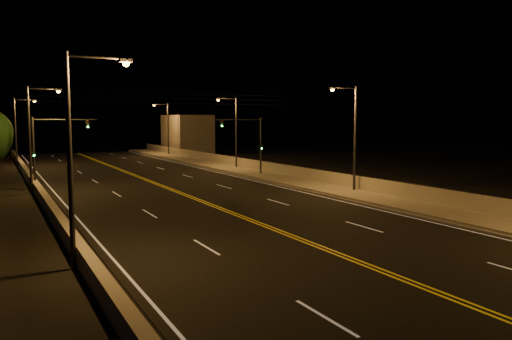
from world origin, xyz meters
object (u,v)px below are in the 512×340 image
streetlight_5 (33,131)px  streetlight_6 (18,127)px  streetlight_3 (166,125)px  streetlight_2 (234,128)px  traffic_signal_right (252,139)px  traffic_signal_left (47,144)px  streetlight_1 (352,131)px  streetlight_4 (78,144)px

streetlight_5 → streetlight_6: same height
streetlight_3 → streetlight_6: bearing=-154.8°
streetlight_2 → traffic_signal_right: streetlight_2 is taller
traffic_signal_left → streetlight_6: bearing=92.9°
streetlight_3 → streetlight_6: 23.64m
streetlight_1 → traffic_signal_right: bearing=96.4°
traffic_signal_left → streetlight_2: bearing=19.8°
streetlight_2 → traffic_signal_right: 7.53m
streetlight_6 → traffic_signal_right: 29.55m
streetlight_1 → streetlight_3: same height
streetlight_1 → streetlight_3: size_ratio=1.00×
streetlight_2 → streetlight_5: 23.37m
streetlight_4 → streetlight_6: size_ratio=1.00×
traffic_signal_left → streetlight_1: bearing=-33.9°
streetlight_2 → streetlight_6: size_ratio=1.00×
streetlight_5 → traffic_signal_right: streetlight_5 is taller
streetlight_5 → traffic_signal_right: (19.87, 2.13, -1.05)m
streetlight_3 → streetlight_4: same height
traffic_signal_right → streetlight_4: bearing=-129.6°
streetlight_3 → traffic_signal_left: 37.81m
streetlight_3 → streetlight_5: 40.19m
streetlight_1 → streetlight_6: bearing=121.1°
streetlight_6 → streetlight_1: bearing=-58.9°
traffic_signal_right → traffic_signal_left: size_ratio=1.00×
streetlight_4 → traffic_signal_right: streetlight_4 is taller
streetlight_1 → traffic_signal_left: bearing=146.1°
streetlight_3 → traffic_signal_right: streetlight_3 is taller
streetlight_4 → streetlight_2: bearing=55.7°
streetlight_1 → streetlight_4: bearing=-154.1°
streetlight_1 → traffic_signal_right: size_ratio=1.39×
streetlight_4 → traffic_signal_right: bearing=50.4°
streetlight_3 → streetlight_6: (-21.39, -10.06, 0.00)m
streetlight_5 → traffic_signal_left: 2.62m
streetlight_1 → streetlight_3: 45.54m
streetlight_6 → streetlight_2: bearing=-34.2°
streetlight_6 → traffic_signal_right: bearing=-47.7°
streetlight_3 → traffic_signal_right: size_ratio=1.39×
streetlight_2 → traffic_signal_left: (-20.27, -7.30, -1.05)m
streetlight_1 → streetlight_4: 23.78m
streetlight_1 → streetlight_5: 24.29m
streetlight_6 → traffic_signal_left: 21.89m
streetlight_2 → streetlight_3: 24.61m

